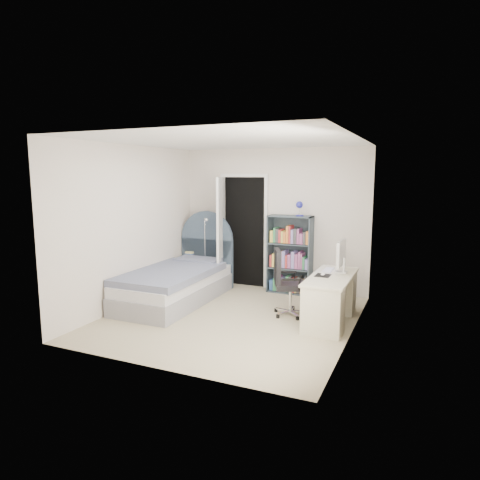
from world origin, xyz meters
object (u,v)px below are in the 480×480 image
at_px(office_chair, 285,279).
at_px(bed, 178,281).
at_px(bookcase, 290,258).
at_px(desk, 331,296).
at_px(nightstand, 193,262).
at_px(floor_lamp, 206,259).

bearing_deg(office_chair, bed, 179.47).
xyz_separation_m(bookcase, desk, (0.97, -1.23, -0.25)).
relative_size(nightstand, bookcase, 0.39).
relative_size(bookcase, office_chair, 1.64).
distance_m(bed, floor_lamp, 0.92).
bearing_deg(office_chair, floor_lamp, 153.23).
relative_size(nightstand, office_chair, 0.64).
bearing_deg(floor_lamp, bookcase, 10.96).
xyz_separation_m(bed, desk, (2.51, -0.05, 0.05)).
bearing_deg(nightstand, bookcase, 5.02).
relative_size(nightstand, floor_lamp, 0.49).
xyz_separation_m(nightstand, floor_lamp, (0.33, -0.13, 0.11)).
relative_size(floor_lamp, office_chair, 1.31).
height_order(bookcase, office_chair, bookcase).
height_order(floor_lamp, bookcase, bookcase).
distance_m(desk, office_chair, 0.70).
relative_size(bed, nightstand, 3.63).
xyz_separation_m(nightstand, office_chair, (2.13, -1.04, 0.13)).
bearing_deg(bookcase, desk, -51.78).
bearing_deg(bed, floor_lamp, 88.10).
bearing_deg(bed, nightstand, 106.44).
height_order(nightstand, office_chair, office_chair).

